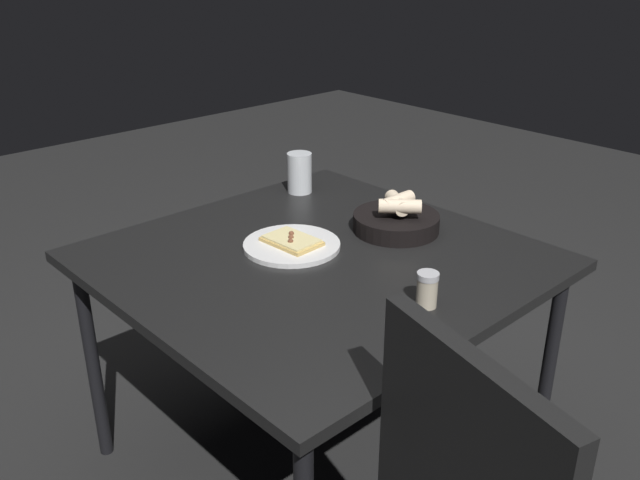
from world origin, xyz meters
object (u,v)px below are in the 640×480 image
(beer_glass, at_px, (300,175))
(pepper_shaker, at_px, (428,291))
(bread_basket, at_px, (396,220))
(pizza_plate, at_px, (292,244))
(dining_table, at_px, (318,273))

(beer_glass, bearing_deg, pepper_shaker, 159.40)
(bread_basket, relative_size, beer_glass, 1.87)
(pizza_plate, xyz_separation_m, bread_basket, (-0.12, -0.31, 0.03))
(bread_basket, distance_m, beer_glass, 0.45)
(bread_basket, xyz_separation_m, pepper_shaker, (-0.35, 0.29, 0.00))
(pizza_plate, bearing_deg, beer_glass, -44.14)
(bread_basket, distance_m, pepper_shaker, 0.45)
(pepper_shaker, bearing_deg, dining_table, 0.47)
(dining_table, height_order, bread_basket, bread_basket)
(beer_glass, bearing_deg, dining_table, 144.09)
(bread_basket, bearing_deg, beer_glass, -1.83)
(bread_basket, height_order, pepper_shaker, bread_basket)
(pizza_plate, height_order, beer_glass, beer_glass)
(dining_table, xyz_separation_m, pizza_plate, (0.09, 0.02, 0.06))
(pizza_plate, relative_size, beer_glass, 2.00)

